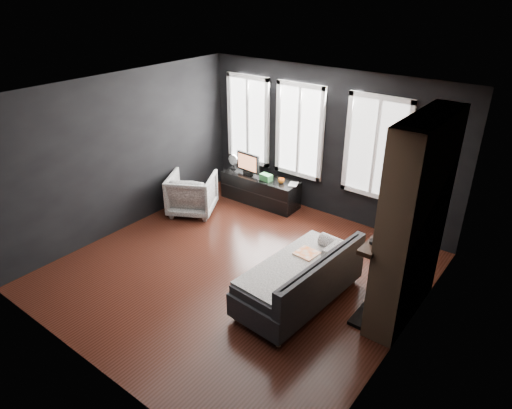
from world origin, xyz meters
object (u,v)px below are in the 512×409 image
Objects in this scene: sofa at (299,275)px; media_console at (260,190)px; book at (289,179)px; mug at (281,180)px; monitor at (248,162)px; mantel_vase at (407,206)px; armchair at (192,192)px.

media_console is at bearing 141.00° from sofa.
mug is at bearing -161.81° from book.
sofa reaches higher than mug.
media_console is at bearing 179.82° from mug.
monitor is 0.79m from mug.
mug is at bearing 7.01° from monitor.
monitor is at bearing 163.82° from mantel_vase.
mug is at bearing 158.99° from mantel_vase.
armchair is at bearing -138.84° from mug.
mantel_vase is (3.23, -1.05, 1.05)m from media_console.
sofa is 1.21× the size of media_console.
monitor reaches higher than book.
media_console is at bearing 161.97° from mantel_vase.
sofa is 3.22m from armchair.
monitor reaches higher than media_console.
armchair is 6.92× the size of mug.
armchair is at bearing 165.60° from sofa.
armchair is 3.84× the size of book.
media_console is at bearing -175.86° from book.
armchair is 1.36m from media_console.
armchair reaches higher than mug.
mantel_vase reaches higher than media_console.
monitor is at bearing -143.87° from armchair.
mug is 3.01m from mantel_vase.
armchair reaches higher than sofa.
media_console is 13.10× the size of mug.
book is at bearing 2.46° from media_console.
book is (0.15, 0.05, 0.05)m from mug.
sofa is at bearing -131.08° from mantel_vase.
monitor reaches higher than sofa.
mantel_vase is (2.58, -1.10, 0.67)m from book.
media_console is 0.59m from monitor.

